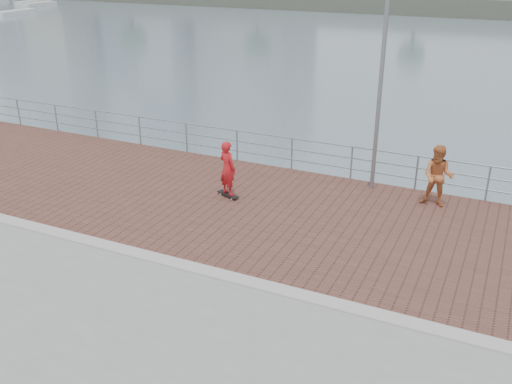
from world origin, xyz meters
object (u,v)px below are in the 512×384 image
at_px(skateboarder, 227,168).
at_px(guardrail, 321,154).
at_px(street_lamp, 381,39).
at_px(bystander, 438,176).

bearing_deg(skateboarder, guardrail, -100.19).
height_order(street_lamp, bystander, street_lamp).
distance_m(guardrail, bystander, 3.96).
bearing_deg(bystander, street_lamp, -176.68).
height_order(street_lamp, skateboarder, street_lamp).
height_order(guardrail, bystander, bystander).
xyz_separation_m(street_lamp, bystander, (1.97, -0.01, -3.68)).
xyz_separation_m(guardrail, bystander, (3.82, -0.98, 0.23)).
height_order(guardrail, street_lamp, street_lamp).
bearing_deg(guardrail, skateboarder, -122.22).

